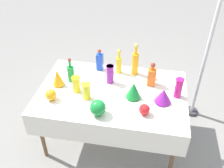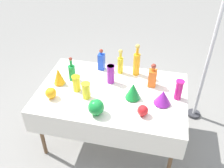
{
  "view_description": "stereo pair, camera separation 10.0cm",
  "coord_description": "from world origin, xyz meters",
  "px_view_note": "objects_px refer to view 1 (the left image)",
  "views": [
    {
      "loc": [
        0.39,
        -2.16,
        2.53
      ],
      "look_at": [
        0.0,
        0.0,
        0.86
      ],
      "focal_mm": 40.0,
      "sensor_mm": 36.0,
      "label": 1
    },
    {
      "loc": [
        0.49,
        -2.14,
        2.53
      ],
      "look_at": [
        0.0,
        0.0,
        0.86
      ],
      "focal_mm": 40.0,
      "sensor_mm": 36.0,
      "label": 2
    }
  ],
  "objects_px": {
    "fluted_vase_1": "(134,90)",
    "fluted_vase_2": "(163,96)",
    "tall_bottle_1": "(135,62)",
    "slender_vase_3": "(110,74)",
    "slender_vase_1": "(179,87)",
    "tall_bottle_0": "(71,73)",
    "canopy_pole": "(206,55)",
    "round_bowl_2": "(98,108)",
    "slender_vase_0": "(76,84)",
    "round_bowl_0": "(144,109)",
    "slender_vase_2": "(87,91)",
    "square_decanter_0": "(100,61)",
    "square_decanter_1": "(152,76)",
    "round_bowl_1": "(51,95)",
    "tall_bottle_2": "(119,63)",
    "fluted_vase_0": "(58,77)"
  },
  "relations": [
    {
      "from": "fluted_vase_1",
      "to": "fluted_vase_2",
      "type": "height_order",
      "value": "fluted_vase_1"
    },
    {
      "from": "tall_bottle_1",
      "to": "slender_vase_3",
      "type": "bearing_deg",
      "value": -138.98
    },
    {
      "from": "slender_vase_1",
      "to": "fluted_vase_2",
      "type": "xyz_separation_m",
      "value": [
        -0.16,
        -0.13,
        -0.04
      ]
    },
    {
      "from": "tall_bottle_0",
      "to": "canopy_pole",
      "type": "height_order",
      "value": "canopy_pole"
    },
    {
      "from": "slender_vase_1",
      "to": "round_bowl_2",
      "type": "distance_m",
      "value": 0.9
    },
    {
      "from": "slender_vase_1",
      "to": "fluted_vase_1",
      "type": "height_order",
      "value": "slender_vase_1"
    },
    {
      "from": "slender_vase_0",
      "to": "round_bowl_0",
      "type": "bearing_deg",
      "value": -17.07
    },
    {
      "from": "tall_bottle_1",
      "to": "slender_vase_2",
      "type": "xyz_separation_m",
      "value": [
        -0.46,
        -0.56,
        -0.06
      ]
    },
    {
      "from": "square_decanter_0",
      "to": "slender_vase_1",
      "type": "height_order",
      "value": "square_decanter_0"
    },
    {
      "from": "square_decanter_1",
      "to": "slender_vase_1",
      "type": "xyz_separation_m",
      "value": [
        0.3,
        -0.17,
        0.0
      ]
    },
    {
      "from": "slender_vase_1",
      "to": "slender_vase_3",
      "type": "relative_size",
      "value": 1.02
    },
    {
      "from": "square_decanter_1",
      "to": "round_bowl_1",
      "type": "xyz_separation_m",
      "value": [
        -1.04,
        -0.47,
        -0.06
      ]
    },
    {
      "from": "square_decanter_0",
      "to": "square_decanter_1",
      "type": "xyz_separation_m",
      "value": [
        0.65,
        -0.21,
        0.0
      ]
    },
    {
      "from": "tall_bottle_2",
      "to": "slender_vase_0",
      "type": "height_order",
      "value": "tall_bottle_2"
    },
    {
      "from": "slender_vase_1",
      "to": "fluted_vase_0",
      "type": "xyz_separation_m",
      "value": [
        -1.35,
        -0.04,
        -0.01
      ]
    },
    {
      "from": "fluted_vase_1",
      "to": "fluted_vase_2",
      "type": "relative_size",
      "value": 1.08
    },
    {
      "from": "slender_vase_1",
      "to": "tall_bottle_2",
      "type": "bearing_deg",
      "value": 153.64
    },
    {
      "from": "square_decanter_1",
      "to": "round_bowl_0",
      "type": "relative_size",
      "value": 2.47
    },
    {
      "from": "tall_bottle_1",
      "to": "round_bowl_0",
      "type": "relative_size",
      "value": 3.47
    },
    {
      "from": "square_decanter_1",
      "to": "round_bowl_2",
      "type": "relative_size",
      "value": 1.71
    },
    {
      "from": "slender_vase_0",
      "to": "fluted_vase_0",
      "type": "height_order",
      "value": "fluted_vase_0"
    },
    {
      "from": "tall_bottle_2",
      "to": "round_bowl_1",
      "type": "height_order",
      "value": "tall_bottle_2"
    },
    {
      "from": "fluted_vase_0",
      "to": "canopy_pole",
      "type": "relative_size",
      "value": 0.09
    },
    {
      "from": "round_bowl_2",
      "to": "canopy_pole",
      "type": "distance_m",
      "value": 1.54
    },
    {
      "from": "fluted_vase_2",
      "to": "slender_vase_1",
      "type": "bearing_deg",
      "value": 38.76
    },
    {
      "from": "tall_bottle_2",
      "to": "slender_vase_3",
      "type": "xyz_separation_m",
      "value": [
        -0.07,
        -0.22,
        -0.01
      ]
    },
    {
      "from": "slender_vase_1",
      "to": "slender_vase_2",
      "type": "distance_m",
      "value": 0.99
    },
    {
      "from": "square_decanter_0",
      "to": "canopy_pole",
      "type": "height_order",
      "value": "canopy_pole"
    },
    {
      "from": "round_bowl_2",
      "to": "slender_vase_1",
      "type": "bearing_deg",
      "value": 28.47
    },
    {
      "from": "tall_bottle_2",
      "to": "round_bowl_2",
      "type": "distance_m",
      "value": 0.78
    },
    {
      "from": "slender_vase_0",
      "to": "canopy_pole",
      "type": "bearing_deg",
      "value": 26.43
    },
    {
      "from": "slender_vase_0",
      "to": "fluted_vase_2",
      "type": "bearing_deg",
      "value": -1.1
    },
    {
      "from": "square_decanter_1",
      "to": "tall_bottle_0",
      "type": "bearing_deg",
      "value": -174.29
    },
    {
      "from": "tall_bottle_0",
      "to": "square_decanter_0",
      "type": "xyz_separation_m",
      "value": [
        0.28,
        0.3,
        0.01
      ]
    },
    {
      "from": "fluted_vase_0",
      "to": "canopy_pole",
      "type": "height_order",
      "value": "canopy_pole"
    },
    {
      "from": "slender_vase_1",
      "to": "fluted_vase_2",
      "type": "distance_m",
      "value": 0.2
    },
    {
      "from": "tall_bottle_1",
      "to": "slender_vase_1",
      "type": "height_order",
      "value": "tall_bottle_1"
    },
    {
      "from": "slender_vase_1",
      "to": "round_bowl_0",
      "type": "distance_m",
      "value": 0.49
    },
    {
      "from": "tall_bottle_0",
      "to": "slender_vase_2",
      "type": "distance_m",
      "value": 0.39
    },
    {
      "from": "slender_vase_1",
      "to": "round_bowl_2",
      "type": "relative_size",
      "value": 1.35
    },
    {
      "from": "tall_bottle_2",
      "to": "slender_vase_2",
      "type": "bearing_deg",
      "value": -115.19
    },
    {
      "from": "round_bowl_0",
      "to": "round_bowl_1",
      "type": "bearing_deg",
      "value": 177.34
    },
    {
      "from": "tall_bottle_2",
      "to": "fluted_vase_1",
      "type": "distance_m",
      "value": 0.51
    },
    {
      "from": "tall_bottle_1",
      "to": "canopy_pole",
      "type": "height_order",
      "value": "canopy_pole"
    },
    {
      "from": "tall_bottle_0",
      "to": "fluted_vase_0",
      "type": "xyz_separation_m",
      "value": [
        -0.12,
        -0.11,
        -0.0
      ]
    },
    {
      "from": "square_decanter_0",
      "to": "fluted_vase_1",
      "type": "height_order",
      "value": "square_decanter_0"
    },
    {
      "from": "tall_bottle_1",
      "to": "tall_bottle_0",
      "type": "bearing_deg",
      "value": -158.82
    },
    {
      "from": "fluted_vase_0",
      "to": "canopy_pole",
      "type": "bearing_deg",
      "value": 21.01
    },
    {
      "from": "square_decanter_1",
      "to": "slender_vase_1",
      "type": "bearing_deg",
      "value": -29.72
    },
    {
      "from": "round_bowl_2",
      "to": "slender_vase_0",
      "type": "bearing_deg",
      "value": 134.56
    }
  ]
}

